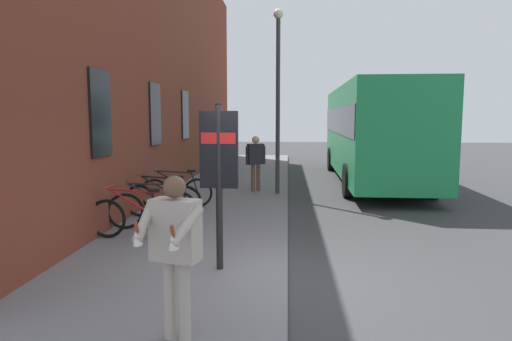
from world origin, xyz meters
The scene contains 12 objects.
ground centered at (6.00, -1.00, 0.00)m, with size 60.00×60.00×0.00m, color #38383A.
sidewalk_pavement centered at (8.00, 1.75, 0.06)m, with size 24.00×3.50×0.12m, color slate.
station_facade centered at (8.99, 3.80, 4.23)m, with size 22.00×0.65×8.46m.
bicycle_mid_rack centered at (1.69, 2.78, 0.51)m, with size 0.48×1.77×0.97m.
bicycle_end_of_row centered at (2.54, 2.70, 0.51)m, with size 0.66×1.71×0.97m.
bicycle_far_end centered at (3.49, 2.76, 0.51)m, with size 0.48×1.77×0.97m.
bicycle_leaning_wall centered at (4.55, 2.71, 0.51)m, with size 0.48×1.76×0.97m.
transit_info_sign centered at (0.15, 0.99, 1.72)m, with size 0.11×0.55×2.40m.
city_bus centered at (10.25, -3.00, 1.92)m, with size 10.55×2.81×3.35m.
pedestrian_crossing_street centered at (7.18, 0.96, 1.13)m, with size 0.42×0.57×1.65m.
tourist_with_hotdogs centered at (-2.01, 1.11, 1.14)m, with size 0.66×0.65×1.65m.
street_lamp centered at (6.79, 0.30, 3.20)m, with size 0.28×0.28×5.19m.
Camera 1 is at (-6.27, 0.02, 2.34)m, focal length 31.97 mm.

